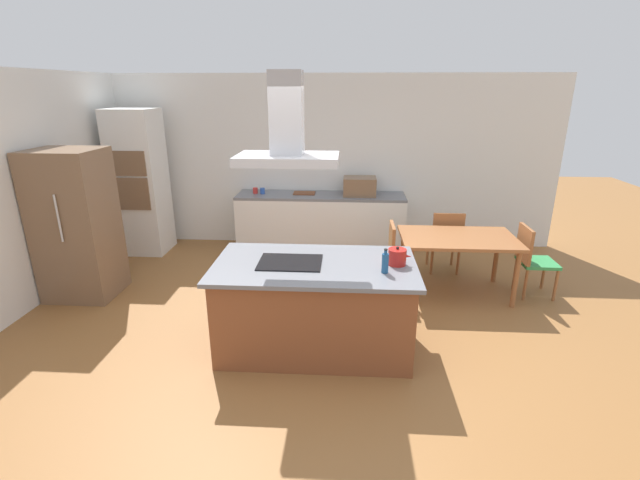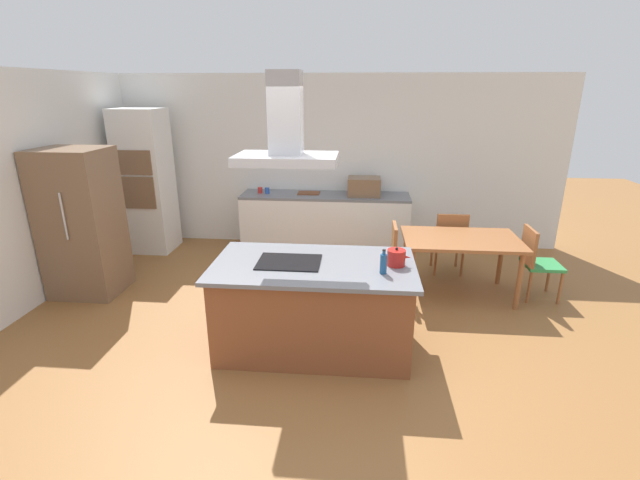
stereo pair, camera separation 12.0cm
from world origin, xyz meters
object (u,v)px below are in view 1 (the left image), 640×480
object	(u,v)px
countertop_microwave	(360,186)
chair_at_left_end	(383,253)
tea_kettle	(397,257)
coffee_mug_red	(255,191)
range_hood	(287,135)
coffee_mug_blue	(262,191)
dining_table	(458,243)
chair_at_right_end	(531,256)
cooktop	(290,262)
wall_oven_stack	(140,183)
chair_facing_back_wall	(446,238)
cutting_board	(304,193)
refrigerator	(76,225)
olive_oil_bottle	(385,263)

from	to	relation	value
countertop_microwave	chair_at_left_end	size ratio (longest dim) A/B	0.56
tea_kettle	coffee_mug_red	size ratio (longest dim) A/B	2.49
tea_kettle	range_hood	size ratio (longest dim) A/B	0.25
coffee_mug_blue	dining_table	xyz separation A→B (m)	(2.72, -1.52, -0.28)
countertop_microwave	chair_at_right_end	world-z (taller)	countertop_microwave
cooktop	chair_at_right_end	distance (m)	3.16
cooktop	tea_kettle	world-z (taller)	tea_kettle
wall_oven_stack	chair_facing_back_wall	bearing A→B (deg)	-7.65
cutting_board	chair_facing_back_wall	bearing A→B (deg)	-23.58
chair_facing_back_wall	range_hood	world-z (taller)	range_hood
wall_oven_stack	range_hood	xyz separation A→B (m)	(2.66, -2.65, 1.00)
refrigerator	range_hood	bearing A→B (deg)	-20.66
cutting_board	chair_at_right_end	xyz separation A→B (m)	(2.97, -1.56, -0.40)
cutting_board	chair_facing_back_wall	xyz separation A→B (m)	(2.06, -0.90, -0.40)
cutting_board	chair_at_right_end	distance (m)	3.38
olive_oil_bottle	wall_oven_stack	size ratio (longest dim) A/B	0.10
range_hood	cutting_board	bearing A→B (deg)	92.87
coffee_mug_blue	refrigerator	bearing A→B (deg)	-136.29
cutting_board	wall_oven_stack	size ratio (longest dim) A/B	0.15
coffee_mug_red	chair_facing_back_wall	bearing A→B (deg)	-17.10
range_hood	chair_at_left_end	bearing A→B (deg)	53.93
cooktop	tea_kettle	xyz separation A→B (m)	(1.02, 0.02, 0.07)
cooktop	chair_facing_back_wall	xyz separation A→B (m)	(1.91, 2.03, -0.40)
chair_at_right_end	range_hood	size ratio (longest dim) A/B	0.99
chair_at_right_end	countertop_microwave	bearing A→B (deg)	144.31
wall_oven_stack	chair_at_left_end	distance (m)	3.92
coffee_mug_blue	range_hood	size ratio (longest dim) A/B	0.10
cooktop	olive_oil_bottle	world-z (taller)	olive_oil_bottle
dining_table	wall_oven_stack	bearing A→B (deg)	164.37
cooktop	dining_table	size ratio (longest dim) A/B	0.43
wall_oven_stack	cooktop	bearing A→B (deg)	-44.81
coffee_mug_red	chair_at_right_end	xyz separation A→B (m)	(3.75, -1.54, -0.44)
olive_oil_bottle	chair_at_left_end	world-z (taller)	olive_oil_bottle
chair_facing_back_wall	tea_kettle	bearing A→B (deg)	-114.02
dining_table	range_hood	size ratio (longest dim) A/B	1.56
chair_at_right_end	tea_kettle	bearing A→B (deg)	-143.43
refrigerator	countertop_microwave	bearing A→B (deg)	28.06
chair_at_right_end	chair_at_left_end	bearing A→B (deg)	180.00
countertop_microwave	cooktop	bearing A→B (deg)	-104.01
cooktop	tea_kettle	size ratio (longest dim) A/B	2.68
cooktop	coffee_mug_blue	xyz separation A→B (m)	(-0.81, 2.89, 0.04)
coffee_mug_blue	dining_table	world-z (taller)	coffee_mug_blue
coffee_mug_blue	refrigerator	world-z (taller)	refrigerator
refrigerator	range_hood	xyz separation A→B (m)	(2.74, -1.03, 1.19)
tea_kettle	dining_table	distance (m)	1.64
dining_table	chair_at_right_end	xyz separation A→B (m)	(0.92, 0.00, -0.16)
refrigerator	coffee_mug_blue	bearing A→B (deg)	43.71
coffee_mug_red	chair_at_right_end	distance (m)	4.07
coffee_mug_blue	cooktop	bearing A→B (deg)	-74.42
cooktop	chair_facing_back_wall	bearing A→B (deg)	46.76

